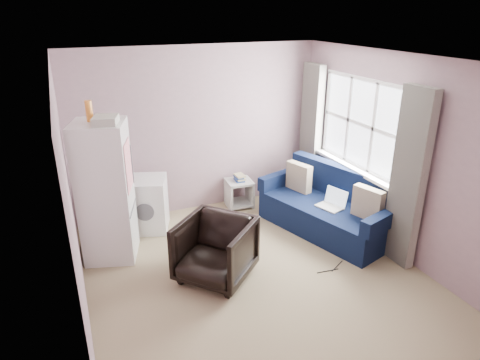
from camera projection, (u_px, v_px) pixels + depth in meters
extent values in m
cube|color=#9A8765|center=(256.00, 276.00, 5.11)|extent=(3.80, 4.20, 0.02)
cube|color=silver|center=(259.00, 59.00, 4.17)|extent=(3.80, 4.20, 0.02)
cube|color=gray|center=(198.00, 131.00, 6.44)|extent=(3.80, 0.02, 2.50)
cube|color=gray|center=(391.00, 287.00, 2.84)|extent=(3.80, 0.02, 2.50)
cube|color=gray|center=(70.00, 208.00, 3.95)|extent=(0.02, 4.20, 2.50)
cube|color=gray|center=(396.00, 156.00, 5.33)|extent=(0.02, 4.20, 2.50)
cube|color=white|center=(361.00, 124.00, 5.82)|extent=(0.01, 1.60, 1.20)
imported|color=black|center=(215.00, 247.00, 4.93)|extent=(1.07, 1.08, 0.81)
cube|color=white|center=(106.00, 192.00, 5.22)|extent=(0.75, 0.75, 1.76)
cube|color=#535159|center=(133.00, 208.00, 5.33)|extent=(0.17, 0.54, 0.02)
cube|color=#535159|center=(132.00, 164.00, 5.35)|extent=(0.03, 0.03, 0.50)
cube|color=white|center=(129.00, 166.00, 5.09)|extent=(0.13, 0.41, 0.60)
cylinder|color=orange|center=(89.00, 111.00, 4.88)|extent=(0.10, 0.10, 0.24)
cube|color=beige|center=(106.00, 120.00, 4.79)|extent=(0.34, 0.36, 0.09)
cube|color=white|center=(147.00, 204.00, 6.07)|extent=(0.69, 0.69, 0.77)
cube|color=#535159|center=(145.00, 181.00, 5.92)|extent=(0.63, 0.62, 0.05)
cylinder|color=#535159|center=(145.00, 212.00, 5.81)|extent=(0.24, 0.10, 0.25)
cube|color=#BABAB6|center=(239.00, 182.00, 6.75)|extent=(0.43, 0.43, 0.04)
cube|color=#BABAB6|center=(239.00, 203.00, 6.88)|extent=(0.43, 0.43, 0.04)
cube|color=#BABAB6|center=(228.00, 195.00, 6.77)|extent=(0.07, 0.40, 0.44)
cube|color=#BABAB6|center=(250.00, 192.00, 6.87)|extent=(0.07, 0.40, 0.44)
cube|color=navy|center=(239.00, 180.00, 6.73)|extent=(0.15, 0.20, 0.03)
cube|color=tan|center=(240.00, 178.00, 6.73)|extent=(0.13, 0.19, 0.03)
cube|color=navy|center=(238.00, 177.00, 6.72)|extent=(0.16, 0.21, 0.03)
cube|color=tan|center=(240.00, 175.00, 6.70)|extent=(0.14, 0.20, 0.03)
cube|color=#0B1635|center=(326.00, 217.00, 6.08)|extent=(1.40, 2.05, 0.42)
cube|color=#0B1635|center=(344.00, 183.00, 6.12)|extent=(0.73, 1.84, 0.46)
cube|color=#0B1635|center=(385.00, 220.00, 5.32)|extent=(0.89, 0.40, 0.21)
cube|color=#0B1635|center=(282.00, 178.00, 6.60)|extent=(0.89, 0.40, 0.21)
cube|color=tan|center=(368.00, 203.00, 5.53)|extent=(0.24, 0.43, 0.42)
cube|color=tan|center=(299.00, 177.00, 6.38)|extent=(0.24, 0.43, 0.42)
cube|color=#BABAB6|center=(330.00, 207.00, 5.87)|extent=(0.33, 0.40, 0.02)
cube|color=silver|center=(336.00, 197.00, 5.91)|extent=(0.16, 0.35, 0.23)
cube|color=white|center=(353.00, 168.00, 6.04)|extent=(0.14, 1.70, 0.04)
cube|color=white|center=(356.00, 165.00, 6.04)|extent=(0.02, 1.68, 0.05)
cube|color=white|center=(360.00, 124.00, 5.82)|extent=(0.02, 1.68, 0.05)
cube|color=white|center=(365.00, 79.00, 5.59)|extent=(0.02, 1.68, 0.05)
cube|color=white|center=(402.00, 140.00, 5.14)|extent=(0.02, 0.05, 1.20)
cube|color=white|center=(373.00, 129.00, 5.59)|extent=(0.02, 0.05, 1.20)
cube|color=white|center=(348.00, 120.00, 6.05)|extent=(0.02, 0.05, 1.20)
cube|color=white|center=(327.00, 112.00, 6.50)|extent=(0.02, 0.05, 1.20)
cube|color=beige|center=(408.00, 179.00, 5.01)|extent=(0.12, 0.46, 2.18)
cube|color=beige|center=(311.00, 133.00, 6.86)|extent=(0.12, 0.46, 2.18)
cylinder|color=black|center=(337.00, 266.00, 5.28)|extent=(0.25, 0.15, 0.01)
cylinder|color=black|center=(328.00, 271.00, 5.19)|extent=(0.29, 0.04, 0.01)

